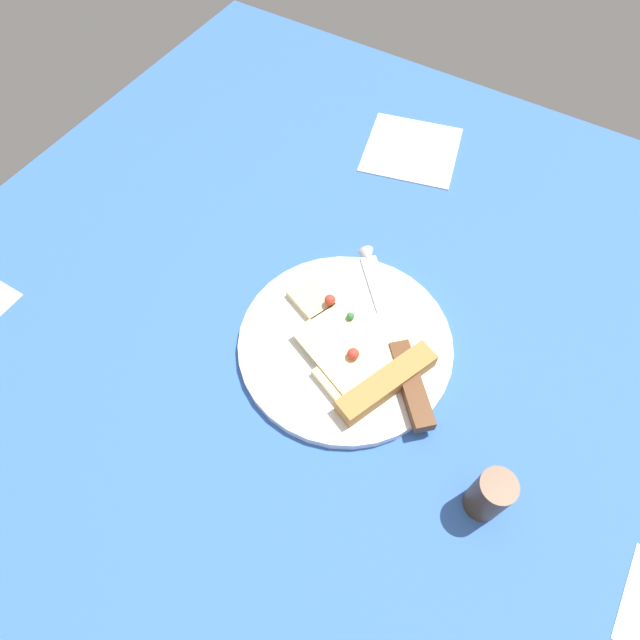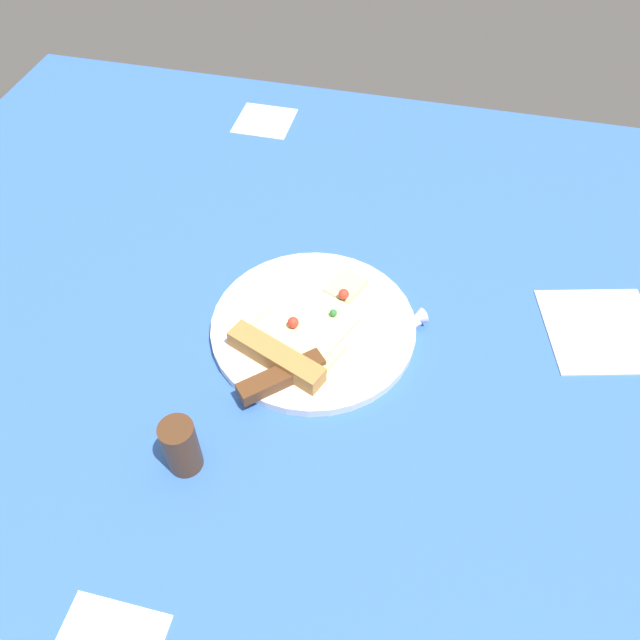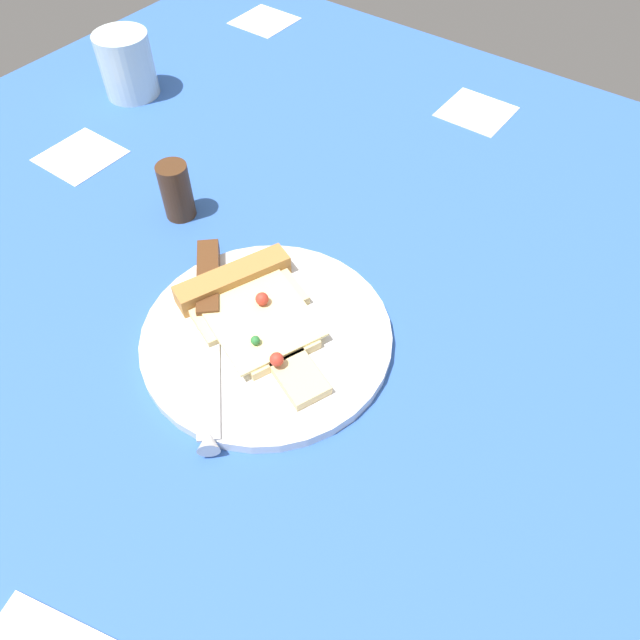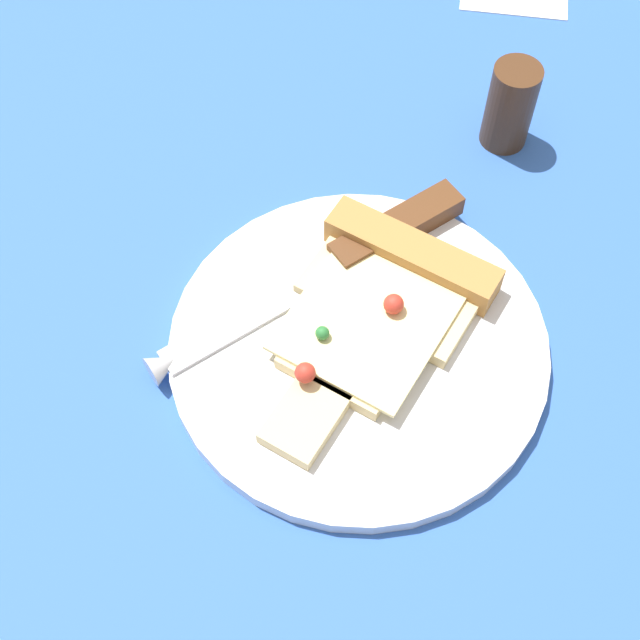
{
  "view_description": "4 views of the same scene",
  "coord_description": "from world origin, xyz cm",
  "views": [
    {
      "loc": [
        -21.17,
        -7.92,
        54.44
      ],
      "look_at": [
        6.17,
        8.56,
        2.38
      ],
      "focal_mm": 30.45,
      "sensor_mm": 36.0,
      "label": 1
    },
    {
      "loc": [
        17.83,
        -41.73,
        58.71
      ],
      "look_at": [
        6.86,
        4.16,
        3.13
      ],
      "focal_mm": 35.78,
      "sensor_mm": 36.0,
      "label": 2
    },
    {
      "loc": [
        31.24,
        30.27,
        46.76
      ],
      "look_at": [
        2.36,
        8.87,
        2.56
      ],
      "focal_mm": 33.74,
      "sensor_mm": 36.0,
      "label": 3
    },
    {
      "loc": [
        4.0,
        33.26,
        49.84
      ],
      "look_at": [
        8.34,
        4.95,
        3.14
      ],
      "focal_mm": 49.79,
      "sensor_mm": 36.0,
      "label": 4
    }
  ],
  "objects": [
    {
      "name": "plate",
      "position": [
        5.84,
        5.02,
        0.6
      ],
      "size": [
        24.22,
        24.22,
        1.19
      ],
      "primitive_type": "cylinder",
      "color": "silver",
      "rests_on": "ground_plane"
    },
    {
      "name": "ground_plane",
      "position": [
        -0.03,
        -0.02,
        -1.5
      ],
      "size": [
        117.3,
        117.3,
        3.0
      ],
      "color": "#3360B7",
      "rests_on": "ground"
    },
    {
      "name": "pepper_shaker",
      "position": [
        -2.51,
        -14.95,
        3.38
      ],
      "size": [
        3.49,
        3.49,
        6.77
      ],
      "primitive_type": "cylinder",
      "color": "#4C2D19",
      "rests_on": "ground_plane"
    },
    {
      "name": "pizza_slice",
      "position": [
        4.87,
        2.63,
        1.99
      ],
      "size": [
        14.48,
        19.06,
        2.6
      ],
      "rotation": [
        0.0,
        0.0,
        5.89
      ],
      "color": "beige",
      "rests_on": "plate"
    },
    {
      "name": "napkin",
      "position": [
        39.25,
        12.91,
        0.2
      ],
      "size": [
        15.84,
        15.84,
        0.4
      ],
      "primitive_type": "cube",
      "rotation": [
        0.0,
        0.0,
        0.25
      ],
      "color": "white",
      "rests_on": "ground_plane"
    },
    {
      "name": "knife",
      "position": [
        7.78,
        -0.62,
        1.8
      ],
      "size": [
        18.99,
        17.9,
        2.45
      ],
      "rotation": [
        0.0,
        0.0,
        5.46
      ],
      "color": "silver",
      "rests_on": "plate"
    }
  ]
}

